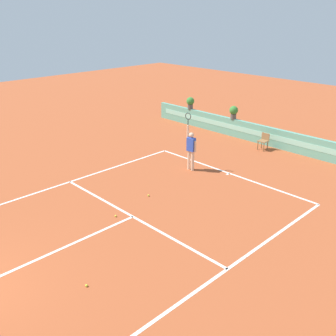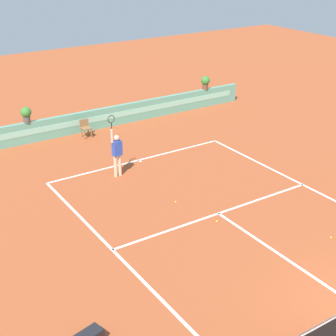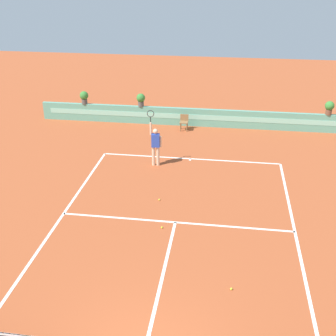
% 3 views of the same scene
% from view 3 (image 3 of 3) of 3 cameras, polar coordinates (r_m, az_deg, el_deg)
% --- Properties ---
extents(ground_plane, '(60.00, 60.00, 0.00)m').
position_cam_3_polar(ground_plane, '(14.94, 0.77, -8.04)').
color(ground_plane, '#A84C28').
extents(court_lines, '(8.32, 11.94, 0.01)m').
position_cam_3_polar(court_lines, '(15.54, 1.12, -6.58)').
color(court_lines, white).
rests_on(court_lines, ground).
extents(back_wall_barrier, '(18.00, 0.21, 1.00)m').
position_cam_3_polar(back_wall_barrier, '(24.07, 4.05, 6.71)').
color(back_wall_barrier, '#60A88E').
rests_on(back_wall_barrier, ground).
extents(ball_kid_chair, '(0.44, 0.44, 0.85)m').
position_cam_3_polar(ball_kid_chair, '(23.45, 2.14, 6.18)').
color(ball_kid_chair, olive).
rests_on(ball_kid_chair, ground).
extents(tennis_player, '(0.62, 0.25, 2.58)m').
position_cam_3_polar(tennis_player, '(19.01, -1.68, 3.26)').
color(tennis_player, beige).
rests_on(tennis_player, ground).
extents(tennis_ball_near_baseline, '(0.07, 0.07, 0.07)m').
position_cam_3_polar(tennis_ball_near_baseline, '(12.61, 8.39, -15.57)').
color(tennis_ball_near_baseline, '#CCE033').
rests_on(tennis_ball_near_baseline, ground).
extents(tennis_ball_mid_court, '(0.07, 0.07, 0.07)m').
position_cam_3_polar(tennis_ball_mid_court, '(14.94, -0.81, -7.88)').
color(tennis_ball_mid_court, '#CCE033').
rests_on(tennis_ball_mid_court, ground).
extents(tennis_ball_by_sideline, '(0.07, 0.07, 0.07)m').
position_cam_3_polar(tennis_ball_by_sideline, '(16.58, -1.16, -4.21)').
color(tennis_ball_by_sideline, '#CCE033').
rests_on(tennis_ball_by_sideline, ground).
extents(potted_plant_far_left, '(0.48, 0.48, 0.72)m').
position_cam_3_polar(potted_plant_far_left, '(25.08, -11.06, 9.27)').
color(potted_plant_far_left, '#514C47').
rests_on(potted_plant_far_left, back_wall_barrier).
extents(potted_plant_far_right, '(0.48, 0.48, 0.72)m').
position_cam_3_polar(potted_plant_far_right, '(24.32, 20.62, 7.58)').
color(potted_plant_far_right, brown).
rests_on(potted_plant_far_right, back_wall_barrier).
extents(potted_plant_left, '(0.48, 0.48, 0.72)m').
position_cam_3_polar(potted_plant_left, '(24.22, -3.63, 9.11)').
color(potted_plant_left, '#514C47').
rests_on(potted_plant_left, back_wall_barrier).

